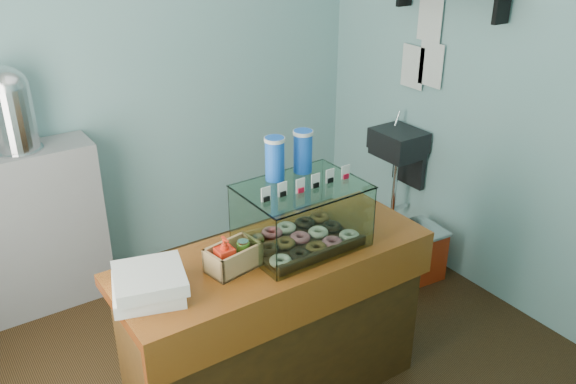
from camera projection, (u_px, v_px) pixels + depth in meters
ground at (253, 365)px, 3.57m from camera, size 3.50×3.50×0.00m
room_shell at (247, 79)px, 2.85m from camera, size 3.54×3.04×2.82m
counter at (275, 325)px, 3.18m from camera, size 1.60×0.60×0.90m
back_shelf at (22, 234)px, 3.87m from camera, size 1.00×0.32×1.10m
display_case at (299, 211)px, 3.02m from camera, size 0.60×0.44×0.54m
condiment_crate at (232, 257)px, 2.83m from camera, size 0.27×0.19×0.19m
pastry_boxes at (149, 284)px, 2.64m from camera, size 0.38×0.38×0.12m
coffee_urn at (11, 107)px, 3.56m from camera, size 0.28×0.28×0.51m
red_cooler at (411, 254)px, 4.33m from camera, size 0.46×0.37×0.38m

